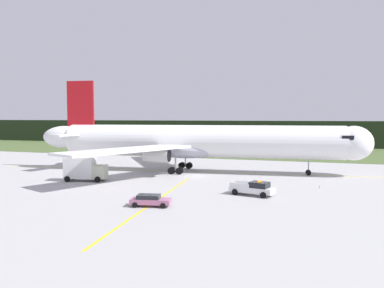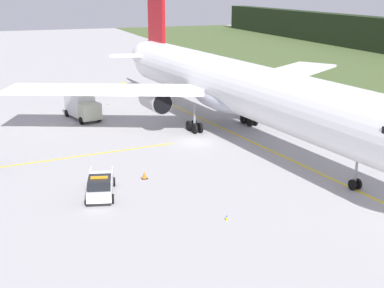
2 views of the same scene
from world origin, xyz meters
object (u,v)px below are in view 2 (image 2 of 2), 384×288
(apron_cone, at_px, (144,175))
(airliner, at_px, (236,87))
(ops_pickup_truck, at_px, (100,185))
(catering_truck, at_px, (82,104))

(apron_cone, bearing_deg, airliner, 127.88)
(apron_cone, bearing_deg, ops_pickup_truck, -58.85)
(ops_pickup_truck, relative_size, apron_cone, 8.76)
(ops_pickup_truck, bearing_deg, catering_truck, 173.60)
(catering_truck, distance_m, apron_cone, 24.05)
(airliner, bearing_deg, catering_truck, -131.51)
(airliner, bearing_deg, apron_cone, -52.12)
(ops_pickup_truck, distance_m, apron_cone, 5.15)
(airliner, height_order, apron_cone, airliner)
(ops_pickup_truck, height_order, catering_truck, catering_truck)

